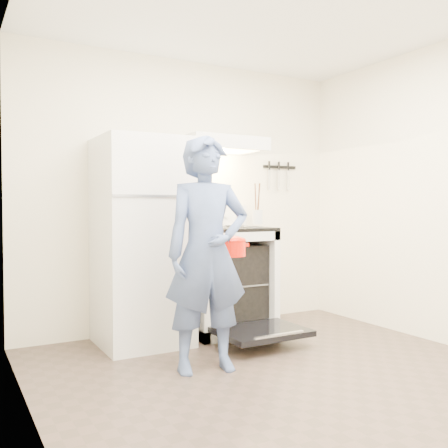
{
  "coord_description": "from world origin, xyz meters",
  "views": [
    {
      "loc": [
        -1.99,
        -2.47,
        1.14
      ],
      "look_at": [
        -0.05,
        1.0,
        1.0
      ],
      "focal_mm": 40.0,
      "sensor_mm": 36.0,
      "label": 1
    }
  ],
  "objects": [
    {
      "name": "refrigerator",
      "position": [
        -0.58,
        1.45,
        0.85
      ],
      "size": [
        0.7,
        0.7,
        1.7
      ],
      "primitive_type": "cube",
      "color": "silver",
      "rests_on": "floor"
    },
    {
      "name": "back_wall",
      "position": [
        0.0,
        1.8,
        1.25
      ],
      "size": [
        3.2,
        0.02,
        2.5
      ],
      "primitive_type": "cube",
      "color": "#F2EACB",
      "rests_on": "ground"
    },
    {
      "name": "range_hood",
      "position": [
        0.23,
        1.55,
        1.71
      ],
      "size": [
        0.76,
        0.5,
        0.12
      ],
      "primitive_type": "cube",
      "color": "silver",
      "rests_on": "back_wall"
    },
    {
      "name": "floor",
      "position": [
        0.0,
        0.0,
        0.0
      ],
      "size": [
        3.6,
        3.6,
        0.0
      ],
      "primitive_type": "plane",
      "color": "#4B3A32",
      "rests_on": "ground"
    },
    {
      "name": "pizza_stone",
      "position": [
        0.14,
        1.55,
        0.45
      ],
      "size": [
        0.29,
        0.29,
        0.02
      ],
      "primitive_type": "cylinder",
      "color": "#845E43",
      "rests_on": "oven_rack"
    },
    {
      "name": "backsplash",
      "position": [
        0.23,
        1.76,
        1.05
      ],
      "size": [
        0.76,
        0.07,
        0.2
      ],
      "primitive_type": "cube",
      "color": "silver",
      "rests_on": "cooktop"
    },
    {
      "name": "dutch_oven",
      "position": [
        -0.12,
        0.8,
        0.82
      ],
      "size": [
        0.33,
        0.26,
        0.22
      ],
      "primitive_type": null,
      "color": "red",
      "rests_on": "person"
    },
    {
      "name": "stove_body",
      "position": [
        0.23,
        1.48,
        0.46
      ],
      "size": [
        0.76,
        0.65,
        0.92
      ],
      "primitive_type": "cube",
      "color": "silver",
      "rests_on": "floor"
    },
    {
      "name": "knife_strip",
      "position": [
        1.05,
        1.79,
        1.55
      ],
      "size": [
        0.4,
        0.02,
        0.03
      ],
      "primitive_type": "cube",
      "color": "black",
      "rests_on": "back_wall"
    },
    {
      "name": "tea_kettle",
      "position": [
        0.02,
        1.66,
        1.09
      ],
      "size": [
        0.24,
        0.2,
        0.29
      ],
      "primitive_type": null,
      "color": "#BBBBC1",
      "rests_on": "cooktop"
    },
    {
      "name": "utensil_jar",
      "position": [
        0.46,
        1.29,
        1.05
      ],
      "size": [
        0.11,
        0.11,
        0.13
      ],
      "primitive_type": "cylinder",
      "rotation": [
        0.0,
        0.0,
        -0.23
      ],
      "color": "silver",
      "rests_on": "cooktop"
    },
    {
      "name": "oven_door",
      "position": [
        0.23,
        0.88,
        0.12
      ],
      "size": [
        0.7,
        0.54,
        0.04
      ],
      "primitive_type": "cube",
      "color": "black",
      "rests_on": "floor"
    },
    {
      "name": "cooktop",
      "position": [
        0.23,
        1.48,
        0.94
      ],
      "size": [
        0.76,
        0.65,
        0.03
      ],
      "primitive_type": "cube",
      "color": "black",
      "rests_on": "stove_body"
    },
    {
      "name": "oven_rack",
      "position": [
        0.23,
        1.48,
        0.44
      ],
      "size": [
        0.6,
        0.52,
        0.01
      ],
      "primitive_type": "cube",
      "color": "slate",
      "rests_on": "stove_body"
    },
    {
      "name": "person",
      "position": [
        -0.42,
        0.58,
        0.81
      ],
      "size": [
        0.65,
        0.48,
        1.63
      ],
      "primitive_type": "imported",
      "rotation": [
        0.0,
        0.0,
        -0.15
      ],
      "color": "#36486F",
      "rests_on": "floor"
    }
  ]
}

